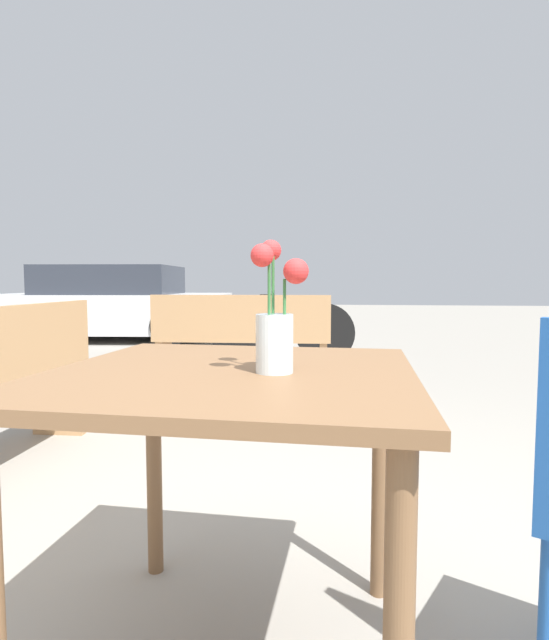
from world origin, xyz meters
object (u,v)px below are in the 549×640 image
object	(u,v)px
flower_vase	(276,326)
bench_middle	(241,338)
table_front	(233,414)
bicycle	(282,332)
parked_car	(113,304)

from	to	relation	value
flower_vase	bench_middle	bearing A→B (deg)	102.17
table_front	bicycle	size ratio (longest dim) A/B	0.52
flower_vase	bicycle	bearing A→B (deg)	95.88
table_front	bench_middle	bearing A→B (deg)	100.45
bicycle	parked_car	distance (m)	3.75
table_front	bench_middle	xyz separation A→B (m)	(-0.59, 3.22, -0.19)
bicycle	parked_car	world-z (taller)	parked_car
flower_vase	bench_middle	world-z (taller)	flower_vase
flower_vase	parked_car	world-z (taller)	parked_car
table_front	parked_car	size ratio (longest dim) A/B	0.23
bicycle	parked_car	xyz separation A→B (m)	(-3.10, 2.10, 0.22)
flower_vase	parked_car	size ratio (longest dim) A/B	0.08
table_front	parked_car	xyz separation A→B (m)	(-3.48, 6.85, -0.06)
table_front	bench_middle	size ratio (longest dim) A/B	0.56
bicycle	parked_car	bearing A→B (deg)	145.83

